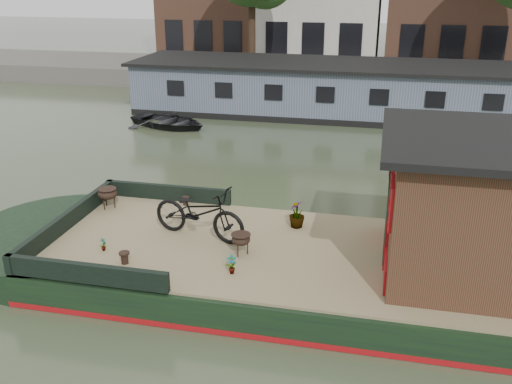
% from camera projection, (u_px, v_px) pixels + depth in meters
% --- Properties ---
extents(ground, '(120.00, 120.00, 0.00)m').
position_uv_depth(ground, '(359.00, 289.00, 10.69)').
color(ground, '#29301F').
rests_on(ground, ground).
extents(houseboat_hull, '(14.01, 4.02, 0.60)m').
position_uv_depth(houseboat_hull, '(289.00, 268.00, 10.86)').
color(houseboat_hull, black).
rests_on(houseboat_hull, ground).
extents(houseboat_deck, '(11.80, 3.80, 0.05)m').
position_uv_depth(houseboat_deck, '(361.00, 259.00, 10.46)').
color(houseboat_deck, olive).
rests_on(houseboat_deck, houseboat_hull).
extents(bow_bulwark, '(3.00, 4.00, 0.35)m').
position_uv_depth(bow_bulwark, '(106.00, 224.00, 11.43)').
color(bow_bulwark, black).
rests_on(bow_bulwark, houseboat_deck).
extents(cabin, '(4.00, 3.50, 2.42)m').
position_uv_depth(cabin, '(498.00, 206.00, 9.56)').
color(cabin, black).
rests_on(cabin, houseboat_deck).
extents(bicycle, '(2.10, 1.14, 1.05)m').
position_uv_depth(bicycle, '(199.00, 212.00, 11.10)').
color(bicycle, black).
rests_on(bicycle, houseboat_deck).
extents(potted_plant_a, '(0.23, 0.21, 0.36)m').
position_uv_depth(potted_plant_a, '(231.00, 264.00, 9.84)').
color(potted_plant_a, maroon).
rests_on(potted_plant_a, houseboat_deck).
extents(potted_plant_d, '(0.35, 0.35, 0.58)m').
position_uv_depth(potted_plant_d, '(297.00, 214.00, 11.62)').
color(potted_plant_d, brown).
rests_on(potted_plant_d, houseboat_deck).
extents(potted_plant_e, '(0.11, 0.15, 0.26)m').
position_uv_depth(potted_plant_e, '(103.00, 244.00, 10.67)').
color(potted_plant_e, '#9F4F2E').
rests_on(potted_plant_e, houseboat_deck).
extents(brazier_front, '(0.41, 0.41, 0.41)m').
position_uv_depth(brazier_front, '(241.00, 244.00, 10.51)').
color(brazier_front, black).
rests_on(brazier_front, houseboat_deck).
extents(brazier_rear, '(0.52, 0.52, 0.46)m').
position_uv_depth(brazier_rear, '(108.00, 198.00, 12.58)').
color(brazier_rear, black).
rests_on(brazier_rear, houseboat_deck).
extents(bollard_port, '(0.17, 0.17, 0.19)m').
position_uv_depth(bollard_port, '(186.00, 201.00, 12.78)').
color(bollard_port, black).
rests_on(bollard_port, houseboat_deck).
extents(bollard_stbd, '(0.20, 0.20, 0.22)m').
position_uv_depth(bollard_stbd, '(125.00, 258.00, 10.21)').
color(bollard_stbd, black).
rests_on(bollard_stbd, houseboat_deck).
extents(dinghy, '(3.78, 3.21, 0.66)m').
position_uv_depth(dinghy, '(169.00, 118.00, 21.73)').
color(dinghy, black).
rests_on(dinghy, ground).
extents(far_houseboat, '(20.40, 4.40, 2.11)m').
position_uv_depth(far_houseboat, '(380.00, 93.00, 23.06)').
color(far_houseboat, slate).
rests_on(far_houseboat, ground).
extents(quay, '(60.00, 6.00, 0.90)m').
position_uv_depth(quay, '(382.00, 78.00, 29.16)').
color(quay, '#47443F').
rests_on(quay, ground).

